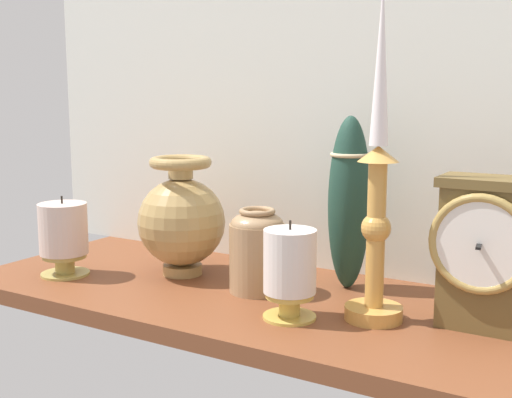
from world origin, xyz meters
TOP-DOWN VIEW (x-y plane):
  - ground_plane at (0.00, 0.00)cm, footprint 100.00×36.00cm
  - back_wall at (0.00, 18.50)cm, footprint 120.00×2.00cm
  - mantel_clock at (26.70, 2.14)cm, footprint 12.27×9.67cm
  - candlestick_tall_left at (14.06, -1.75)cm, footprint 7.52×7.52cm
  - brass_vase_bulbous at (-20.21, 2.71)cm, footprint 14.00×14.00cm
  - brass_vase_jar at (-5.12, 0.98)cm, footprint 8.19×8.19cm
  - pillar_candle_front at (-36.16, -7.34)cm, footprint 7.69×7.69cm
  - pillar_candle_near_clock at (4.46, -6.87)cm, footprint 6.99×6.99cm
  - tall_ceramic_vase at (5.56, 9.55)cm, footprint 6.20×6.20cm

SIDE VIEW (x-z plane):
  - ground_plane at x=0.00cm, z-range -2.40..0.00cm
  - brass_vase_jar at x=-5.12cm, z-range 0.27..12.69cm
  - pillar_candle_front at x=-36.16cm, z-range 0.06..12.93cm
  - pillar_candle_near_clock at x=4.46cm, z-range 0.03..13.00cm
  - brass_vase_bulbous at x=-20.21cm, z-range -0.43..18.62cm
  - mantel_clock at x=26.70cm, z-range 0.38..19.33cm
  - tall_ceramic_vase at x=5.56cm, z-range 0.15..25.91cm
  - candlestick_tall_left at x=14.06cm, z-range -5.48..37.39cm
  - back_wall at x=0.00cm, z-range 0.00..65.00cm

